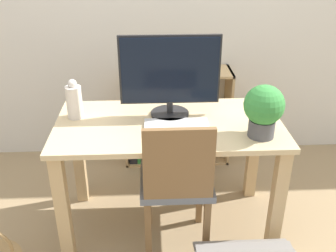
% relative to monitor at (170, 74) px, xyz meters
% --- Properties ---
extents(ground_plane, '(10.00, 10.00, 0.00)m').
position_rel_monitor_xyz_m(ground_plane, '(-0.01, -0.11, -0.98)').
color(ground_plane, '#997F5B').
extents(desk, '(1.29, 0.67, 0.72)m').
position_rel_monitor_xyz_m(desk, '(-0.01, -0.11, -0.39)').
color(desk, '#D8BC8C').
rests_on(desk, ground_plane).
extents(monitor, '(0.57, 0.23, 0.48)m').
position_rel_monitor_xyz_m(monitor, '(0.00, 0.00, 0.00)').
color(monitor, '#232326').
rests_on(monitor, desk).
extents(keyboard, '(0.36, 0.12, 0.02)m').
position_rel_monitor_xyz_m(keyboard, '(0.03, -0.14, -0.25)').
color(keyboard, silver).
rests_on(keyboard, desk).
extents(vase, '(0.09, 0.09, 0.23)m').
position_rel_monitor_xyz_m(vase, '(-0.55, -0.01, -0.15)').
color(vase, silver).
rests_on(vase, desk).
extents(potted_plant, '(0.21, 0.21, 0.29)m').
position_rel_monitor_xyz_m(potted_plant, '(0.47, -0.29, -0.10)').
color(potted_plant, '#4C4C51').
rests_on(potted_plant, desk).
extents(chair, '(0.40, 0.40, 0.86)m').
position_rel_monitor_xyz_m(chair, '(0.02, -0.33, -0.50)').
color(chair, slate).
rests_on(chair, ground_plane).
extents(bookshelf, '(0.82, 0.28, 0.75)m').
position_rel_monitor_xyz_m(bookshelf, '(-0.07, 0.69, -0.61)').
color(bookshelf, tan).
rests_on(bookshelf, ground_plane).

